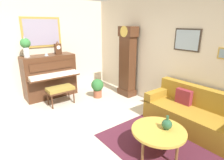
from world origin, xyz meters
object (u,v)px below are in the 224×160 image
(grandfather_clock, at_px, (127,64))
(green_jug, at_px, (167,124))
(piano_bench, at_px, (60,90))
(coffee_table, at_px, (159,131))
(piano, at_px, (50,76))
(flower_vase, at_px, (26,45))
(potted_plant, at_px, (97,87))
(couch, at_px, (193,114))
(mantel_clock, at_px, (58,48))
(teacup, at_px, (46,55))

(grandfather_clock, relative_size, green_jug, 8.46)
(piano_bench, distance_m, coffee_table, 2.90)
(piano, height_order, flower_vase, flower_vase)
(piano_bench, height_order, potted_plant, potted_plant)
(grandfather_clock, relative_size, flower_vase, 3.50)
(couch, bearing_deg, mantel_clock, -158.84)
(grandfather_clock, xyz_separation_m, potted_plant, (-0.36, -0.82, -0.64))
(coffee_table, bearing_deg, teacup, -171.22)
(piano, xyz_separation_m, coffee_table, (3.60, 0.49, -0.21))
(piano_bench, bearing_deg, potted_plant, 78.60)
(couch, relative_size, mantel_clock, 5.00)
(piano, bearing_deg, teacup, -37.92)
(couch, relative_size, teacup, 16.38)
(grandfather_clock, xyz_separation_m, teacup, (-1.24, -1.92, 0.29))
(piano, height_order, mantel_clock, mantel_clock)
(couch, distance_m, mantel_clock, 3.94)
(piano_bench, height_order, grandfather_clock, grandfather_clock)
(flower_vase, bearing_deg, mantel_clock, 89.97)
(flower_vase, distance_m, green_jug, 3.97)
(piano_bench, xyz_separation_m, flower_vase, (-0.74, -0.54, 1.14))
(green_jug, bearing_deg, teacup, -169.58)
(mantel_clock, height_order, teacup, mantel_clock)
(flower_vase, bearing_deg, piano_bench, 36.26)
(potted_plant, bearing_deg, piano_bench, -101.40)
(coffee_table, distance_m, flower_vase, 3.91)
(flower_vase, bearing_deg, potted_plant, 59.05)
(coffee_table, distance_m, teacup, 3.66)
(mantel_clock, height_order, potted_plant, mantel_clock)
(piano, distance_m, coffee_table, 3.64)
(piano_bench, bearing_deg, piano, 179.70)
(piano, bearing_deg, mantel_clock, 89.53)
(mantel_clock, bearing_deg, teacup, -79.02)
(teacup, bearing_deg, flower_vase, -98.51)
(grandfather_clock, height_order, coffee_table, grandfather_clock)
(potted_plant, bearing_deg, green_jug, -9.09)
(mantel_clock, bearing_deg, coffee_table, 2.72)
(piano, xyz_separation_m, mantel_clock, (0.00, 0.31, 0.78))
(piano, xyz_separation_m, couch, (3.53, 1.68, -0.31))
(piano, height_order, coffee_table, piano)
(piano_bench, height_order, coffee_table, piano_bench)
(mantel_clock, relative_size, potted_plant, 0.68)
(grandfather_clock, distance_m, coffee_table, 2.72)
(piano_bench, distance_m, potted_plant, 1.06)
(potted_plant, bearing_deg, grandfather_clock, 66.14)
(teacup, height_order, potted_plant, teacup)
(mantel_clock, bearing_deg, grandfather_clock, 49.65)
(piano, xyz_separation_m, flower_vase, (0.00, -0.55, 0.92))
(grandfather_clock, relative_size, mantel_clock, 5.34)
(couch, height_order, teacup, teacup)
(piano_bench, relative_size, mantel_clock, 1.84)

